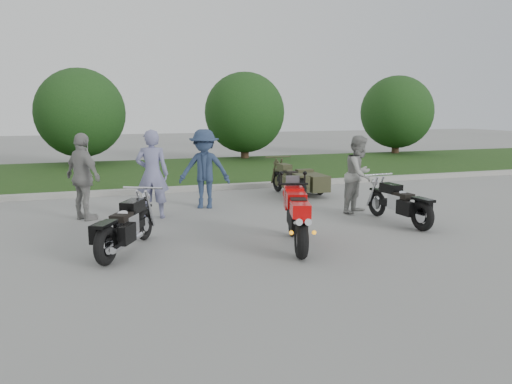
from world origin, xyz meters
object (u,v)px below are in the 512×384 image
object	(u,v)px
cruiser_left	(125,228)
person_denim	(204,169)
sportbike_red	(297,215)
cruiser_right	(401,205)
cruiser_sidecar	(303,181)
person_back	(83,177)
person_stripe	(152,174)
person_grey	(359,174)

from	to	relation	value
cruiser_left	person_denim	xyz separation A→B (m)	(2.12, 3.33, 0.53)
sportbike_red	cruiser_right	xyz separation A→B (m)	(2.77, 0.95, -0.16)
sportbike_red	cruiser_sidecar	bearing A→B (deg)	81.99
person_back	person_denim	bearing A→B (deg)	-113.93
cruiser_left	sportbike_red	bearing A→B (deg)	16.27
person_denim	person_stripe	bearing A→B (deg)	-129.35
cruiser_right	cruiser_sidecar	xyz separation A→B (m)	(-0.57, 3.76, -0.01)
cruiser_sidecar	person_stripe	bearing A→B (deg)	-160.46
person_stripe	person_denim	world-z (taller)	person_stripe
cruiser_sidecar	person_denim	xyz separation A→B (m)	(-2.92, -0.76, 0.55)
person_grey	person_denim	bearing A→B (deg)	119.09
person_grey	person_back	bearing A→B (deg)	135.02
cruiser_right	person_grey	size ratio (longest dim) A/B	1.17
person_stripe	sportbike_red	bearing A→B (deg)	137.67
sportbike_red	person_stripe	xyz separation A→B (m)	(-2.05, 3.21, 0.40)
person_denim	person_back	world-z (taller)	person_denim
cruiser_sidecar	person_back	bearing A→B (deg)	-167.53
cruiser_sidecar	person_denim	size ratio (longest dim) A/B	1.17
cruiser_sidecar	sportbike_red	bearing A→B (deg)	-114.87
person_stripe	person_grey	xyz separation A→B (m)	(4.58, -0.93, -0.08)
person_stripe	person_back	distance (m)	1.45
person_grey	person_back	size ratio (longest dim) A/B	0.95
cruiser_right	person_back	bearing A→B (deg)	154.42
cruiser_sidecar	person_grey	xyz separation A→B (m)	(0.33, -2.43, 0.49)
cruiser_left	cruiser_right	distance (m)	5.62
person_back	cruiser_sidecar	bearing A→B (deg)	-111.48
cruiser_left	person_denim	distance (m)	3.99
cruiser_sidecar	person_back	distance (m)	5.83
person_grey	cruiser_sidecar	bearing A→B (deg)	64.00
person_grey	cruiser_left	bearing A→B (deg)	163.46
person_stripe	person_back	world-z (taller)	person_stripe
person_stripe	person_back	bearing A→B (deg)	4.94
person_stripe	person_grey	bearing A→B (deg)	-176.37
cruiser_right	cruiser_sidecar	distance (m)	3.80
cruiser_right	cruiser_sidecar	world-z (taller)	cruiser_sidecar
cruiser_left	person_back	bearing A→B (deg)	130.98
cruiser_left	cruiser_right	size ratio (longest dim) A/B	0.93
person_grey	person_denim	distance (m)	3.66
person_denim	person_back	size ratio (longest dim) A/B	1.01
person_denim	person_back	xyz separation A→B (m)	(-2.75, -0.48, -0.01)
person_denim	person_back	bearing A→B (deg)	-148.45
cruiser_left	cruiser_right	world-z (taller)	cruiser_left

